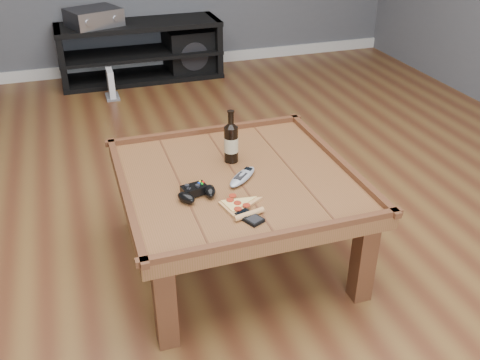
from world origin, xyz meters
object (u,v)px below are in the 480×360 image
object	(u,v)px
game_controller	(197,192)
av_receiver	(94,17)
beer_bottle	(231,141)
pizza_slice	(239,206)
game_console	(111,85)
remote_control	(242,177)
smartphone	(250,217)
media_console	(141,52)
coffee_table	(237,188)
subwoofer	(188,51)

from	to	relation	value
game_controller	av_receiver	size ratio (longest dim) A/B	0.36
beer_bottle	av_receiver	world-z (taller)	beer_bottle
pizza_slice	game_console	bearing A→B (deg)	82.63
game_controller	game_console	size ratio (longest dim) A/B	0.75
pizza_slice	remote_control	world-z (taller)	remote_control
smartphone	game_controller	bearing A→B (deg)	99.84
pizza_slice	game_console	xyz separation A→B (m)	(-0.25, 2.59, -0.35)
beer_bottle	remote_control	xyz separation A→B (m)	(-0.01, -0.18, -0.09)
media_console	beer_bottle	xyz separation A→B (m)	(0.02, -2.61, 0.30)
pizza_slice	av_receiver	bearing A→B (deg)	82.72
coffee_table	pizza_slice	xyz separation A→B (m)	(-0.07, -0.25, 0.07)
beer_bottle	game_console	world-z (taller)	beer_bottle
subwoofer	media_console	bearing A→B (deg)	-176.62
smartphone	game_console	size ratio (longest dim) A/B	0.53
game_controller	subwoofer	size ratio (longest dim) A/B	0.42
beer_bottle	av_receiver	xyz separation A→B (m)	(-0.38, 2.60, 0.02)
beer_bottle	av_receiver	distance (m)	2.63
coffee_table	game_console	distance (m)	2.38
pizza_slice	subwoofer	bearing A→B (deg)	67.63
coffee_table	remote_control	bearing A→B (deg)	-69.29
remote_control	av_receiver	xyz separation A→B (m)	(-0.38, 2.78, 0.11)
coffee_table	smartphone	bearing A→B (deg)	-99.52
game_controller	subwoofer	distance (m)	3.00
av_receiver	game_console	world-z (taller)	av_receiver
coffee_table	pizza_slice	bearing A→B (deg)	-105.71
game_controller	remote_control	xyz separation A→B (m)	(0.22, 0.08, -0.01)
media_console	game_console	size ratio (longest dim) A/B	5.91
pizza_slice	game_console	distance (m)	2.63
remote_control	game_console	distance (m)	2.43
beer_bottle	subwoofer	world-z (taller)	beer_bottle
beer_bottle	smartphone	world-z (taller)	beer_bottle
remote_control	subwoofer	world-z (taller)	remote_control
av_receiver	subwoofer	world-z (taller)	av_receiver
game_controller	smartphone	world-z (taller)	game_controller
remote_control	beer_bottle	bearing A→B (deg)	134.01
game_controller	pizza_slice	bearing A→B (deg)	-54.70
beer_bottle	game_controller	distance (m)	0.35
media_console	game_controller	world-z (taller)	same
pizza_slice	coffee_table	bearing A→B (deg)	61.45
coffee_table	media_console	bearing A→B (deg)	90.00
subwoofer	game_console	world-z (taller)	subwoofer
beer_bottle	pizza_slice	distance (m)	0.41
coffee_table	av_receiver	world-z (taller)	av_receiver
smartphone	subwoofer	bearing A→B (deg)	56.07
media_console	remote_control	bearing A→B (deg)	-89.71
game_controller	subwoofer	bearing A→B (deg)	66.47
pizza_slice	remote_control	xyz separation A→B (m)	(0.08, 0.21, 0.01)
pizza_slice	smartphone	world-z (taller)	pizza_slice
media_console	beer_bottle	world-z (taller)	beer_bottle
pizza_slice	smartphone	xyz separation A→B (m)	(0.01, -0.09, -0.00)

